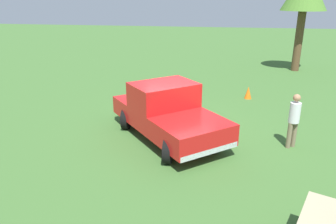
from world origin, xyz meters
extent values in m
plane|color=#3D662D|center=(0.00, 0.00, 0.00)|extent=(80.00, 80.00, 0.00)
cylinder|color=black|center=(-1.12, -1.35, 0.37)|extent=(0.75, 0.22, 0.75)
cylinder|color=black|center=(-2.23, -0.07, 0.37)|extent=(0.75, 0.22, 0.75)
cylinder|color=black|center=(1.05, 0.51, 0.37)|extent=(0.75, 0.22, 0.75)
cylinder|color=black|center=(-0.06, 1.79, 0.37)|extent=(0.75, 0.22, 0.75)
cube|color=red|center=(-1.61, -0.65, 0.71)|extent=(2.65, 2.68, 0.64)
cube|color=red|center=(-0.39, 0.39, 1.09)|extent=(2.38, 2.44, 1.40)
cube|color=slate|center=(-0.39, 0.39, 1.53)|extent=(2.12, 2.18, 0.48)
cube|color=red|center=(0.29, 0.98, 0.69)|extent=(2.93, 2.91, 0.60)
cube|color=silver|center=(-2.24, -1.19, 0.45)|extent=(1.34, 1.53, 0.16)
cylinder|color=#7A6B51|center=(-0.56, -3.70, 0.41)|extent=(0.14, 0.14, 0.82)
cylinder|color=#7A6B51|center=(-0.68, -3.54, 0.41)|extent=(0.14, 0.14, 0.82)
cylinder|color=silver|center=(-0.62, -3.62, 1.13)|extent=(0.45, 0.45, 0.62)
sphere|color=#A87A56|center=(-0.62, -3.62, 1.59)|extent=(0.22, 0.22, 0.22)
cylinder|color=brown|center=(10.79, -5.86, 1.79)|extent=(0.47, 0.47, 3.59)
cone|color=orange|center=(4.29, -2.62, 0.28)|extent=(0.32, 0.32, 0.55)
camera|label=1|loc=(-10.13, -1.44, 4.40)|focal=34.40mm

